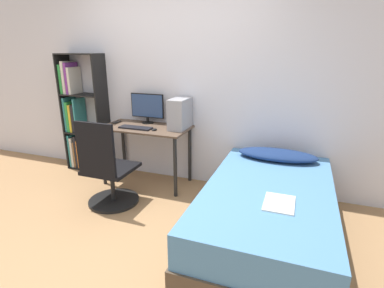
% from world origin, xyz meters
% --- Properties ---
extents(ground_plane, '(14.00, 14.00, 0.00)m').
position_xyz_m(ground_plane, '(0.00, 0.00, 0.00)').
color(ground_plane, '#9E754C').
extents(wall_back, '(8.00, 0.05, 2.50)m').
position_xyz_m(wall_back, '(0.00, 1.53, 1.25)').
color(wall_back, silver).
rests_on(wall_back, ground_plane).
extents(desk, '(1.13, 0.59, 0.77)m').
position_xyz_m(desk, '(-0.27, 1.21, 0.65)').
color(desk, brown).
rests_on(desk, ground_plane).
extents(bookshelf, '(0.63, 0.29, 1.67)m').
position_xyz_m(bookshelf, '(-1.45, 1.36, 0.80)').
color(bookshelf, black).
rests_on(bookshelf, ground_plane).
extents(office_chair, '(0.58, 0.58, 1.01)m').
position_xyz_m(office_chair, '(-0.39, 0.51, 0.37)').
color(office_chair, black).
rests_on(office_chair, ground_plane).
extents(bed, '(1.15, 2.03, 0.53)m').
position_xyz_m(bed, '(1.38, 0.49, 0.26)').
color(bed, '#4C3D2D').
rests_on(bed, ground_plane).
extents(pillow, '(0.87, 0.36, 0.11)m').
position_xyz_m(pillow, '(1.38, 1.24, 0.59)').
color(pillow, navy).
rests_on(pillow, bed).
extents(magazine, '(0.24, 0.32, 0.01)m').
position_xyz_m(magazine, '(1.49, 0.20, 0.54)').
color(magazine, silver).
rests_on(magazine, bed).
extents(monitor, '(0.47, 0.16, 0.39)m').
position_xyz_m(monitor, '(-0.34, 1.41, 0.99)').
color(monitor, black).
rests_on(monitor, desk).
extents(keyboard, '(0.42, 0.14, 0.02)m').
position_xyz_m(keyboard, '(-0.34, 1.09, 0.78)').
color(keyboard, black).
rests_on(keyboard, desk).
extents(pc_tower, '(0.20, 0.38, 0.38)m').
position_xyz_m(pc_tower, '(0.18, 1.30, 0.96)').
color(pc_tower, '#99999E').
rests_on(pc_tower, desk).
extents(mouse, '(0.06, 0.09, 0.02)m').
position_xyz_m(mouse, '(-0.08, 1.09, 0.78)').
color(mouse, black).
rests_on(mouse, desk).
extents(phone, '(0.07, 0.14, 0.01)m').
position_xyz_m(phone, '(-0.75, 1.28, 0.78)').
color(phone, black).
rests_on(phone, desk).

